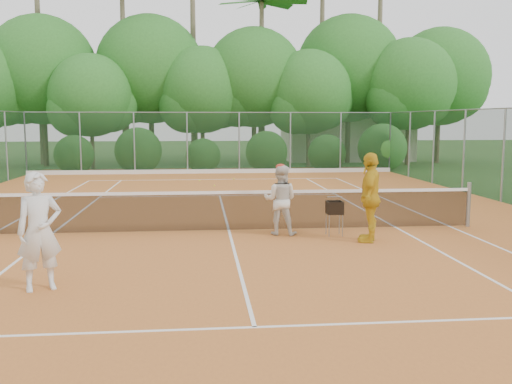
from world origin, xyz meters
TOP-DOWN VIEW (x-y plane):
  - ground at (0.00, 0.00)m, footprint 120.00×120.00m
  - clay_court at (0.00, 0.00)m, footprint 18.00×36.00m
  - club_building at (9.00, 24.00)m, footprint 8.00×5.00m
  - tennis_net at (0.00, 0.00)m, footprint 11.97×0.10m
  - player_white at (-3.14, -4.45)m, footprint 0.79×0.68m
  - player_center_grp at (1.16, -0.53)m, footprint 0.93×0.81m
  - player_yellow at (2.98, -1.48)m, footprint 0.88×1.23m
  - ball_hopper at (2.37, -0.76)m, footprint 0.35×0.35m
  - stray_ball_a at (-0.11, 9.21)m, footprint 0.07×0.07m
  - stray_ball_b at (0.82, 11.77)m, footprint 0.07×0.07m
  - stray_ball_c at (-0.70, 11.23)m, footprint 0.07×0.07m
  - court_markings at (0.00, 0.00)m, footprint 11.03×23.83m
  - fence_back at (0.00, 15.00)m, footprint 18.07×0.07m
  - tropical_treeline at (1.43, 20.22)m, footprint 32.10×8.49m

SIDE VIEW (x-z plane):
  - ground at x=0.00m, z-range 0.00..0.00m
  - clay_court at x=0.00m, z-range 0.00..0.02m
  - court_markings at x=0.00m, z-range 0.02..0.03m
  - stray_ball_a at x=-0.11m, z-range 0.02..0.09m
  - stray_ball_b at x=0.82m, z-range 0.02..0.09m
  - stray_ball_c at x=-0.70m, z-range 0.02..0.09m
  - tennis_net at x=0.00m, z-range -0.02..1.08m
  - ball_hopper at x=2.37m, z-range 0.25..1.04m
  - player_center_grp at x=1.16m, z-range 0.01..1.65m
  - player_white at x=-3.14m, z-range 0.02..1.86m
  - player_yellow at x=2.98m, z-range 0.02..1.96m
  - club_building at x=9.00m, z-range 0.00..3.00m
  - fence_back at x=0.00m, z-range 0.02..3.02m
  - tropical_treeline at x=1.43m, z-range -2.40..12.63m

